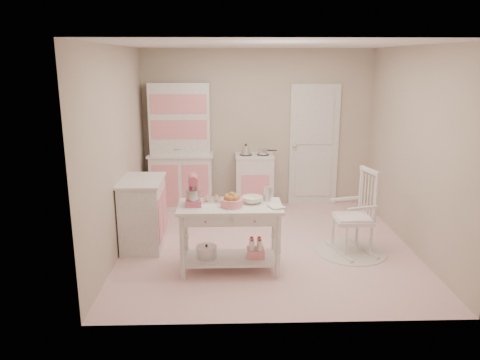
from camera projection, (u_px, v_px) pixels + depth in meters
name	position (u px, v px, depth m)	size (l,w,h in m)	color
room_shell	(268.00, 123.00, 5.87)	(3.84, 3.84, 2.62)	pink
door	(314.00, 145.00, 7.86)	(0.82, 0.05, 2.04)	white
hutch	(181.00, 147.00, 7.59)	(1.06, 0.50, 2.08)	white
stove	(254.00, 182.00, 7.72)	(0.62, 0.57, 0.92)	white
base_cabinet	(143.00, 213.00, 6.16)	(0.54, 0.84, 0.92)	white
lace_rug	(351.00, 251.00, 6.08)	(0.92, 0.92, 0.01)	white
rocking_chair	(353.00, 212.00, 5.94)	(0.48, 0.72, 1.10)	white
work_table	(230.00, 238.00, 5.48)	(1.20, 0.60, 0.80)	white
stand_mixer	(193.00, 191.00, 5.34)	(0.20, 0.28, 0.34)	#D05777
cookie_tray	(217.00, 200.00, 5.55)	(0.34, 0.24, 0.02)	silver
bread_basket	(232.00, 203.00, 5.32)	(0.25, 0.25, 0.09)	pink
mixing_bowl	(252.00, 200.00, 5.45)	(0.25, 0.25, 0.08)	white
metal_pitcher	(267.00, 194.00, 5.53)	(0.10, 0.10, 0.17)	silver
recipe_book	(270.00, 207.00, 5.27)	(0.15, 0.20, 0.02)	white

